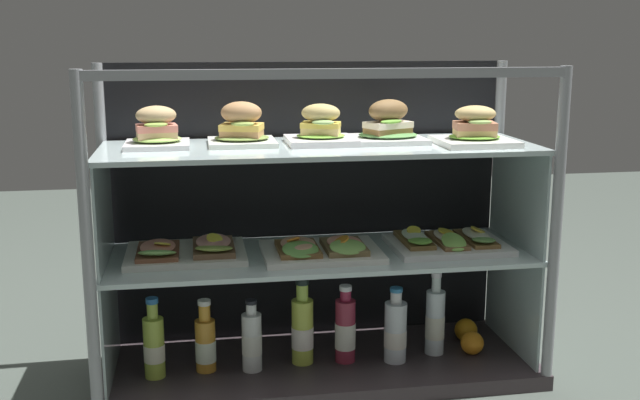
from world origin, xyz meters
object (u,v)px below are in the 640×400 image
object	(u,v)px
juice_bottle_front_fourth	(206,344)
juice_bottle_front_right_end	(395,332)
open_sandwich_tray_mid_right	(187,250)
juice_bottle_back_left	(345,330)
juice_bottle_back_right	(154,346)
orange_fruit_beside_bottles	(472,343)
open_sandwich_tray_far_right	(321,249)
open_sandwich_tray_near_left_corner	(447,242)
orange_fruit_near_left_post	(466,330)
plated_roll_sandwich_far_left	(388,127)
juice_bottle_front_middle	(252,341)
plated_roll_sandwich_right_of_center	(242,128)
plated_roll_sandwich_near_right_corner	(475,131)
juice_bottle_front_left_end	(302,330)
plated_roll_sandwich_left_of_center	(321,130)
juice_bottle_front_second	(435,321)
plated_roll_sandwich_mid_left	(157,132)

from	to	relation	value
juice_bottle_front_fourth	juice_bottle_front_right_end	size ratio (longest dim) A/B	0.94
open_sandwich_tray_mid_right	juice_bottle_back_left	xyz separation A→B (m)	(0.44, -0.03, -0.25)
juice_bottle_back_left	juice_bottle_back_right	bearing A→B (deg)	-178.25
open_sandwich_tray_mid_right	orange_fruit_beside_bottles	size ratio (longest dim) A/B	4.78
open_sandwich_tray_far_right	juice_bottle_front_fourth	size ratio (longest dim) A/B	1.58
open_sandwich_tray_near_left_corner	orange_fruit_near_left_post	xyz separation A→B (m)	(0.10, 0.08, -0.31)
plated_roll_sandwich_far_left	juice_bottle_front_middle	distance (m)	0.72
open_sandwich_tray_mid_right	juice_bottle_front_middle	distance (m)	0.31
plated_roll_sandwich_right_of_center	open_sandwich_tray_far_right	bearing A→B (deg)	-21.91
open_sandwich_tray_far_right	juice_bottle_front_middle	world-z (taller)	open_sandwich_tray_far_right
plated_roll_sandwich_right_of_center	plated_roll_sandwich_far_left	xyz separation A→B (m)	(0.42, -0.01, -0.00)
plated_roll_sandwich_near_right_corner	juice_bottle_front_left_end	bearing A→B (deg)	175.46
plated_roll_sandwich_right_of_center	plated_roll_sandwich_left_of_center	xyz separation A→B (m)	(0.22, -0.02, -0.01)
open_sandwich_tray_mid_right	juice_bottle_back_right	distance (m)	0.28
plated_roll_sandwich_left_of_center	juice_bottle_front_second	world-z (taller)	plated_roll_sandwich_left_of_center
plated_roll_sandwich_right_of_center	open_sandwich_tray_mid_right	bearing A→B (deg)	-165.60
plated_roll_sandwich_far_left	orange_fruit_beside_bottles	distance (m)	0.70
open_sandwich_tray_near_left_corner	juice_bottle_front_fourth	bearing A→B (deg)	-179.39
plated_roll_sandwich_near_right_corner	juice_bottle_front_fourth	distance (m)	0.97
juice_bottle_front_fourth	plated_roll_sandwich_left_of_center	bearing A→B (deg)	9.41
plated_roll_sandwich_near_right_corner	open_sandwich_tray_near_left_corner	bearing A→B (deg)	145.62
juice_bottle_front_left_end	open_sandwich_tray_near_left_corner	bearing A→B (deg)	-0.11
open_sandwich_tray_near_left_corner	plated_roll_sandwich_mid_left	bearing A→B (deg)	175.98
plated_roll_sandwich_far_left	orange_fruit_near_left_post	bearing A→B (deg)	3.50
juice_bottle_front_right_end	juice_bottle_front_left_end	bearing A→B (deg)	172.60
plated_roll_sandwich_far_left	juice_bottle_front_second	bearing A→B (deg)	-22.14
plated_roll_sandwich_far_left	open_sandwich_tray_far_right	xyz separation A→B (m)	(-0.21, -0.08, -0.33)
juice_bottle_front_left_end	orange_fruit_near_left_post	world-z (taller)	juice_bottle_front_left_end
juice_bottle_back_right	orange_fruit_near_left_post	bearing A→B (deg)	6.12
open_sandwich_tray_near_left_corner	juice_bottle_front_middle	distance (m)	0.63
open_sandwich_tray_far_right	orange_fruit_beside_bottles	size ratio (longest dim) A/B	4.78
juice_bottle_front_middle	orange_fruit_near_left_post	xyz separation A→B (m)	(0.67, 0.10, -0.05)
plated_roll_sandwich_mid_left	juice_bottle_front_left_end	size ratio (longest dim) A/B	0.68
juice_bottle_front_right_end	plated_roll_sandwich_near_right_corner	bearing A→B (deg)	-0.94
open_sandwich_tray_far_right	juice_bottle_front_second	distance (m)	0.43
open_sandwich_tray_far_right	juice_bottle_back_left	distance (m)	0.26
plated_roll_sandwich_far_left	open_sandwich_tray_far_right	world-z (taller)	plated_roll_sandwich_far_left
open_sandwich_tray_mid_right	orange_fruit_beside_bottles	bearing A→B (deg)	-3.43
juice_bottle_back_right	juice_bottle_front_right_end	world-z (taller)	juice_bottle_back_right
plated_roll_sandwich_far_left	plated_roll_sandwich_near_right_corner	distance (m)	0.24
plated_roll_sandwich_near_right_corner	juice_bottle_front_middle	distance (m)	0.86
plated_roll_sandwich_left_of_center	open_sandwich_tray_mid_right	world-z (taller)	plated_roll_sandwich_left_of_center
juice_bottle_front_second	open_sandwich_tray_near_left_corner	bearing A→B (deg)	-4.29
plated_roll_sandwich_right_of_center	juice_bottle_front_second	world-z (taller)	plated_roll_sandwich_right_of_center
juice_bottle_front_middle	juice_bottle_back_left	xyz separation A→B (m)	(0.27, 0.02, 0.01)
plated_roll_sandwich_left_of_center	juice_bottle_front_middle	bearing A→B (deg)	-160.27
plated_roll_sandwich_far_left	open_sandwich_tray_near_left_corner	bearing A→B (deg)	-19.32
juice_bottle_front_left_end	juice_bottle_back_left	xyz separation A→B (m)	(0.12, -0.01, -0.01)
open_sandwich_tray_mid_right	open_sandwich_tray_far_right	world-z (taller)	open_sandwich_tray_mid_right
plated_roll_sandwich_mid_left	open_sandwich_tray_mid_right	xyz separation A→B (m)	(0.07, -0.03, -0.33)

